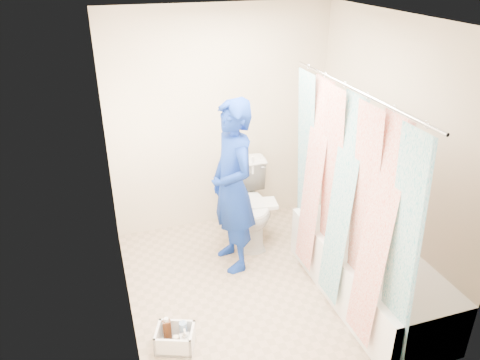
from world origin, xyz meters
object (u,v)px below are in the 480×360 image
object	(u,v)px
cleaning_caddy	(176,339)
toilet	(250,204)
bathtub	(368,272)
plumber	(233,187)

from	to	relation	value
cleaning_caddy	toilet	bearing A→B (deg)	72.28
bathtub	cleaning_caddy	distance (m)	1.76
plumber	cleaning_caddy	bearing A→B (deg)	-45.48
plumber	cleaning_caddy	size ratio (longest dim) A/B	4.73
bathtub	cleaning_caddy	size ratio (longest dim) A/B	4.87
toilet	plumber	bearing A→B (deg)	-120.04
cleaning_caddy	plumber	bearing A→B (deg)	72.27
bathtub	toilet	distance (m)	1.43
bathtub	toilet	xyz separation A→B (m)	(-0.68, 1.25, 0.14)
toilet	plumber	size ratio (longest dim) A/B	0.48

